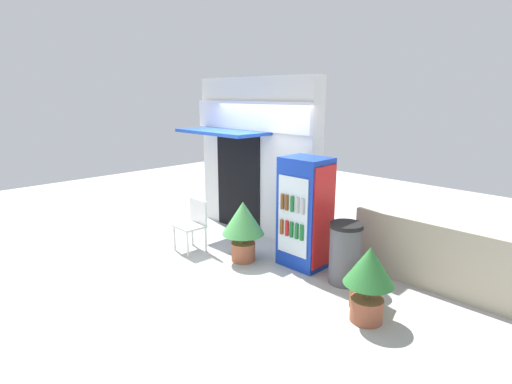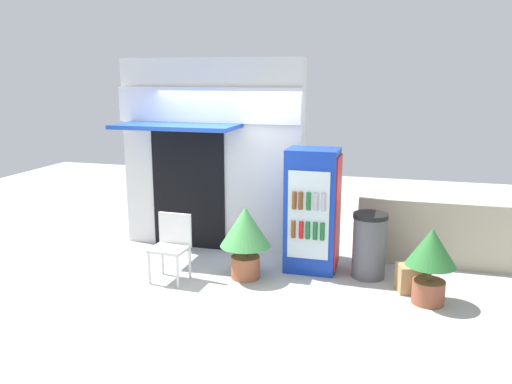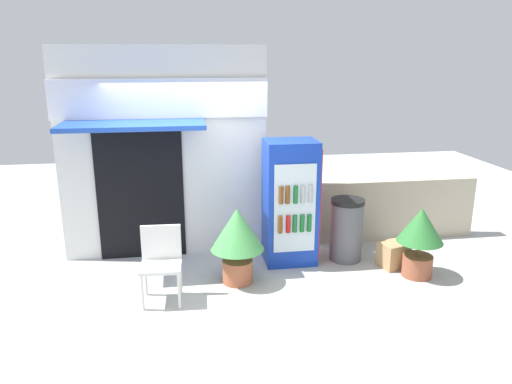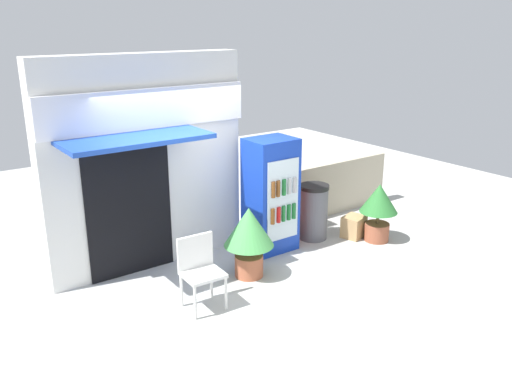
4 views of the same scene
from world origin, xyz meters
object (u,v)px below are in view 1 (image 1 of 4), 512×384
object	(u,v)px
trash_bin	(345,253)
potted_plant_curbside	(369,275)
plastic_chair	(193,221)
cardboard_box	(367,293)
potted_plant_near_shop	(243,223)
drink_cooler	(305,213)

from	to	relation	value
trash_bin	potted_plant_curbside	bearing A→B (deg)	-41.72
plastic_chair	cardboard_box	world-z (taller)	plastic_chair
trash_bin	cardboard_box	size ratio (longest dim) A/B	2.47
potted_plant_curbside	cardboard_box	world-z (taller)	potted_plant_curbside
plastic_chair	potted_plant_near_shop	size ratio (longest dim) A/B	0.90
drink_cooler	potted_plant_curbside	distance (m)	1.77
potted_plant_curbside	trash_bin	distance (m)	1.04
plastic_chair	cardboard_box	size ratio (longest dim) A/B	2.47
drink_cooler	cardboard_box	distance (m)	1.60
potted_plant_curbside	trash_bin	world-z (taller)	potted_plant_curbside
drink_cooler	plastic_chair	distance (m)	2.00
plastic_chair	drink_cooler	bearing A→B (deg)	26.12
potted_plant_near_shop	potted_plant_curbside	distance (m)	2.40
cardboard_box	trash_bin	bearing A→B (deg)	148.33
drink_cooler	potted_plant_near_shop	size ratio (longest dim) A/B	1.74
drink_cooler	potted_plant_near_shop	distance (m)	1.02
potted_plant_curbside	trash_bin	xyz separation A→B (m)	(-0.77, 0.68, -0.14)
trash_bin	drink_cooler	bearing A→B (deg)	174.99
plastic_chair	trash_bin	bearing A→B (deg)	17.18
potted_plant_near_shop	trash_bin	xyz separation A→B (m)	(1.62, 0.50, -0.19)
potted_plant_near_shop	cardboard_box	size ratio (longest dim) A/B	2.74
potted_plant_curbside	trash_bin	size ratio (longest dim) A/B	1.05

